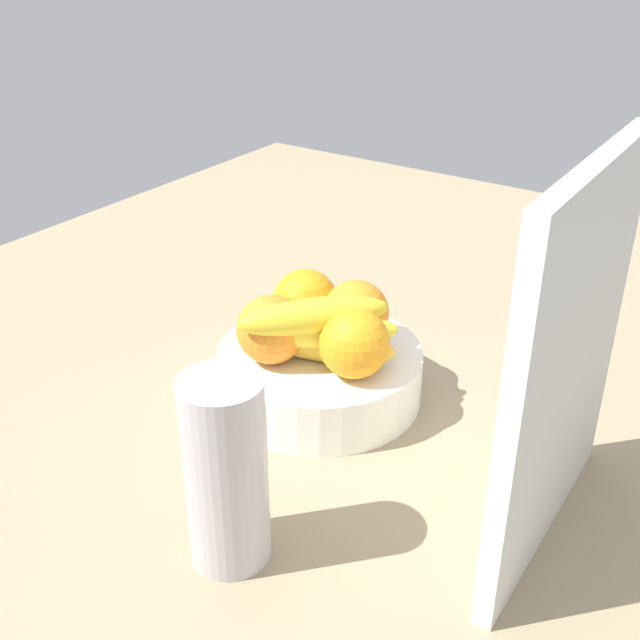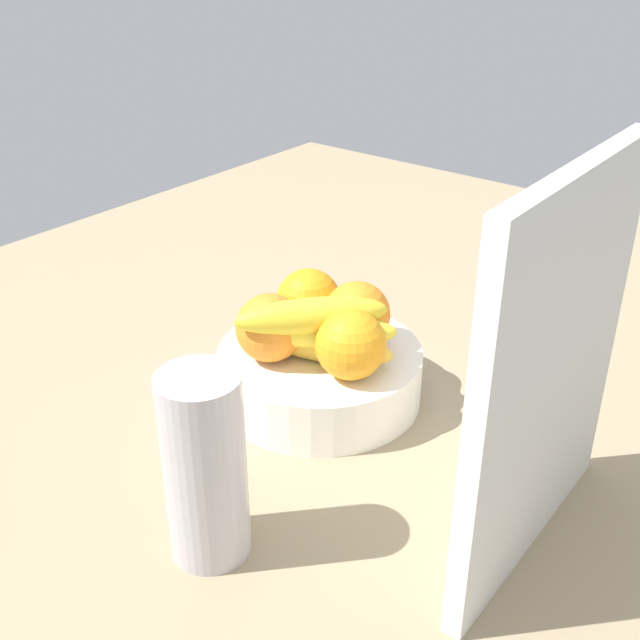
# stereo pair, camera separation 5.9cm
# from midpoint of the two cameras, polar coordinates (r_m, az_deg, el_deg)

# --- Properties ---
(ground_plane) EXTENTS (1.80, 1.40, 0.03)m
(ground_plane) POSITION_cam_midpoint_polar(r_m,az_deg,el_deg) (0.95, -3.66, -6.53)
(ground_plane) COLOR gray
(fruit_bowl) EXTENTS (0.24, 0.24, 0.06)m
(fruit_bowl) POSITION_cam_midpoint_polar(r_m,az_deg,el_deg) (0.93, -1.83, -3.94)
(fruit_bowl) COLOR white
(fruit_bowl) RESTS_ON ground_plane
(orange_front_left) EXTENTS (0.08, 0.08, 0.08)m
(orange_front_left) POSITION_cam_midpoint_polar(r_m,az_deg,el_deg) (0.94, -2.87, 1.34)
(orange_front_left) COLOR orange
(orange_front_left) RESTS_ON fruit_bowl
(orange_front_right) EXTENTS (0.08, 0.08, 0.08)m
(orange_front_right) POSITION_cam_midpoint_polar(r_m,az_deg,el_deg) (0.88, -5.52, -0.73)
(orange_front_right) COLOR orange
(orange_front_right) RESTS_ON fruit_bowl
(orange_center) EXTENTS (0.08, 0.08, 0.08)m
(orange_center) POSITION_cam_midpoint_polar(r_m,az_deg,el_deg) (0.85, 0.66, -1.62)
(orange_center) COLOR orange
(orange_center) RESTS_ON fruit_bowl
(orange_back_left) EXTENTS (0.08, 0.08, 0.08)m
(orange_back_left) POSITION_cam_midpoint_polar(r_m,az_deg,el_deg) (0.91, 0.75, 0.46)
(orange_back_left) COLOR orange
(orange_back_left) RESTS_ON fruit_bowl
(banana_bunch) EXTENTS (0.16, 0.17, 0.08)m
(banana_bunch) POSITION_cam_midpoint_polar(r_m,az_deg,el_deg) (0.87, -1.95, -0.76)
(banana_bunch) COLOR yellow
(banana_bunch) RESTS_ON fruit_bowl
(cutting_board) EXTENTS (0.28, 0.02, 0.36)m
(cutting_board) POSITION_cam_midpoint_polar(r_m,az_deg,el_deg) (0.69, 15.11, -3.26)
(cutting_board) COLOR white
(cutting_board) RESTS_ON ground_plane
(thermos_tumbler) EXTENTS (0.07, 0.07, 0.19)m
(thermos_tumbler) POSITION_cam_midpoint_polar(r_m,az_deg,el_deg) (0.70, -9.31, -10.92)
(thermos_tumbler) COLOR #BEB8BF
(thermos_tumbler) RESTS_ON ground_plane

